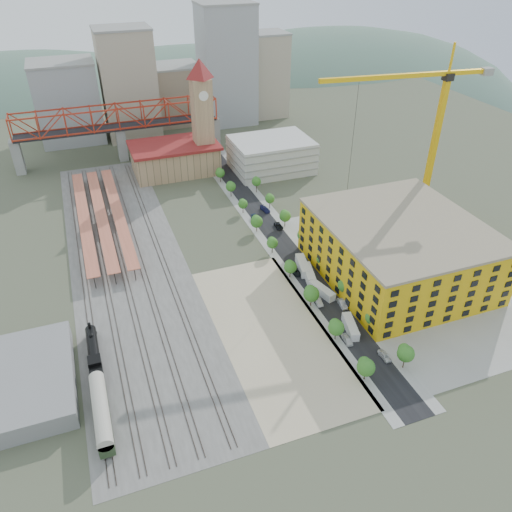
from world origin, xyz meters
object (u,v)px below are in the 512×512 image
object	(u,v)px
car_0	(347,340)
site_trailer_b	(322,291)
construction_building	(399,249)
site_trailer_d	(303,266)
site_trailer_a	(350,327)
locomotive	(94,356)
clock_tower	(202,106)
site_trailer_c	(309,274)
coach	(102,413)
tower_crane	(429,120)

from	to	relation	value
car_0	site_trailer_b	bearing A→B (deg)	85.80
construction_building	site_trailer_d	distance (m)	29.96
site_trailer_d	site_trailer_b	bearing A→B (deg)	-77.73
construction_building	site_trailer_a	bearing A→B (deg)	-144.89
locomotive	site_trailer_a	world-z (taller)	locomotive
clock_tower	site_trailer_b	size ratio (longest dim) A/B	5.58
site_trailer_b	site_trailer_d	bearing A→B (deg)	74.52
site_trailer_b	site_trailer_c	distance (m)	9.28
locomotive	site_trailer_d	size ratio (longest dim) A/B	2.30
site_trailer_a	site_trailer_d	xyz separation A→B (m)	(0.00, 30.85, 0.14)
clock_tower	site_trailer_c	world-z (taller)	clock_tower
site_trailer_d	car_0	xyz separation A→B (m)	(-3.00, -34.60, -0.64)
construction_building	coach	bearing A→B (deg)	-164.09
locomotive	site_trailer_b	xyz separation A→B (m)	(66.00, 5.59, -0.96)
site_trailer_b	clock_tower	bearing A→B (deg)	79.04
site_trailer_b	site_trailer_a	bearing A→B (deg)	-105.48
coach	site_trailer_d	world-z (taller)	coach
coach	tower_crane	distance (m)	132.37
car_0	site_trailer_d	bearing A→B (deg)	89.05
clock_tower	construction_building	bearing A→B (deg)	-71.22
construction_building	site_trailer_b	distance (m)	27.27
construction_building	site_trailer_b	xyz separation A→B (m)	(-26.00, -1.23, -8.14)
clock_tower	site_trailer_b	xyz separation A→B (m)	(8.00, -101.23, -27.42)
site_trailer_c	car_0	world-z (taller)	site_trailer_c
locomotive	construction_building	bearing A→B (deg)	4.24
site_trailer_c	site_trailer_d	distance (m)	4.53
locomotive	site_trailer_c	distance (m)	67.66
locomotive	tower_crane	distance (m)	126.17
tower_crane	site_trailer_d	xyz separation A→B (m)	(-50.05, -14.29, -37.07)
site_trailer_a	site_trailer_d	size ratio (longest dim) A/B	0.90
clock_tower	site_trailer_a	distance (m)	121.67
construction_building	site_trailer_b	size ratio (longest dim) A/B	5.43
clock_tower	tower_crane	world-z (taller)	tower_crane
locomotive	coach	distance (m)	19.42
site_trailer_b	site_trailer_c	size ratio (longest dim) A/B	0.96
clock_tower	tower_crane	bearing A→B (deg)	-51.56
site_trailer_c	car_0	bearing A→B (deg)	-82.16
site_trailer_c	construction_building	bearing A→B (deg)	-3.66
clock_tower	site_trailer_c	size ratio (longest dim) A/B	5.34
coach	site_trailer_c	bearing A→B (deg)	27.44
clock_tower	site_trailer_d	distance (m)	91.93
locomotive	site_trailer_d	xyz separation A→B (m)	(66.00, 19.40, -0.81)
site_trailer_c	coach	bearing A→B (deg)	-139.03
coach	site_trailer_d	size ratio (longest dim) A/B	1.92
tower_crane	site_trailer_c	size ratio (longest dim) A/B	6.41
car_0	construction_building	bearing A→B (deg)	41.22
site_trailer_a	coach	bearing A→B (deg)	-159.51
clock_tower	coach	distance (m)	141.20
site_trailer_b	site_trailer_d	xyz separation A→B (m)	(0.00, 13.81, 0.15)
construction_building	car_0	size ratio (longest dim) A/B	11.05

